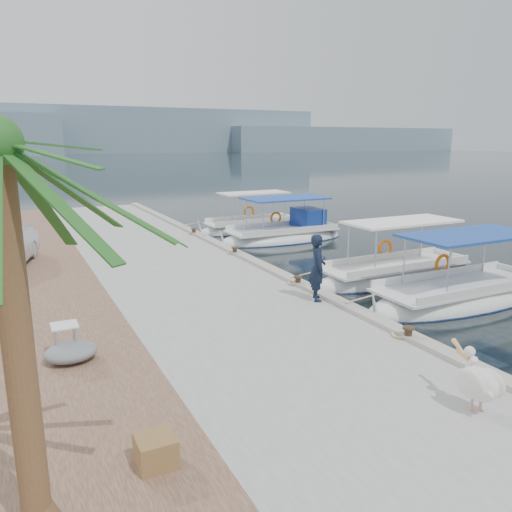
{
  "coord_description": "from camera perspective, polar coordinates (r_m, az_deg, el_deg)",
  "views": [
    {
      "loc": [
        -8.45,
        -11.76,
        5.09
      ],
      "look_at": [
        -1.0,
        3.24,
        1.2
      ],
      "focal_mm": 35.0,
      "sensor_mm": 36.0,
      "label": 1
    }
  ],
  "objects": [
    {
      "name": "fishing_caique_b",
      "position": [
        17.42,
        22.35,
        -4.5
      ],
      "size": [
        7.4,
        2.43,
        2.83
      ],
      "color": "silver",
      "rests_on": "ground"
    },
    {
      "name": "mooring_bollards",
      "position": [
        16.14,
        4.82,
        -2.77
      ],
      "size": [
        0.28,
        20.28,
        0.33
      ],
      "color": "black",
      "rests_on": "concrete_quay"
    },
    {
      "name": "fishing_caique_c",
      "position": [
        19.35,
        15.58,
        -2.28
      ],
      "size": [
        7.22,
        2.08,
        2.83
      ],
      "color": "silver",
      "rests_on": "ground"
    },
    {
      "name": "fishing_caique_d",
      "position": [
        26.08,
        3.18,
        2.23
      ],
      "size": [
        7.05,
        2.61,
        2.83
      ],
      "color": "silver",
      "rests_on": "ground"
    },
    {
      "name": "fishing_caique_e",
      "position": [
        28.6,
        -0.54,
        3.08
      ],
      "size": [
        6.5,
        1.98,
        2.83
      ],
      "color": "silver",
      "rests_on": "ground"
    },
    {
      "name": "wooden_crate",
      "position": [
        7.86,
        -11.37,
        -20.97
      ],
      "size": [
        0.55,
        0.55,
        0.44
      ],
      "primitive_type": "cube",
      "color": "brown",
      "rests_on": "cobblestone_strip"
    },
    {
      "name": "folding_table",
      "position": [
        11.63,
        -20.98,
        -8.29
      ],
      "size": [
        0.55,
        0.55,
        0.73
      ],
      "color": "silver",
      "rests_on": "cobblestone_strip"
    },
    {
      "name": "fisherman",
      "position": [
        14.61,
        7.04,
        -1.32
      ],
      "size": [
        0.71,
        0.84,
        1.96
      ],
      "primitive_type": "imported",
      "rotation": [
        0.0,
        0.0,
        1.18
      ],
      "color": "black",
      "rests_on": "concrete_quay"
    },
    {
      "name": "parked_car",
      "position": [
        20.62,
        -26.81,
        0.82
      ],
      "size": [
        2.58,
        4.57,
        1.43
      ],
      "primitive_type": "imported",
      "rotation": [
        0.0,
        0.0,
        -0.26
      ],
      "color": "#A6B2BE",
      "rests_on": "cobblestone_strip"
    },
    {
      "name": "ground",
      "position": [
        15.35,
        8.81,
        -6.45
      ],
      "size": [
        400.0,
        400.0,
        0.0
      ],
      "primitive_type": "plane",
      "color": "black",
      "rests_on": "ground"
    },
    {
      "name": "concrete_quay",
      "position": [
        18.27,
        -8.11,
        -2.41
      ],
      "size": [
        6.0,
        40.0,
        0.5
      ],
      "primitive_type": "cube",
      "color": "gray",
      "rests_on": "ground"
    },
    {
      "name": "tarp_bundle",
      "position": [
        11.49,
        -20.39,
        -10.25
      ],
      "size": [
        1.1,
        0.9,
        0.4
      ],
      "primitive_type": "ellipsoid",
      "color": "slate",
      "rests_on": "cobblestone_strip"
    },
    {
      "name": "pelican",
      "position": [
        9.64,
        23.99,
        -12.97
      ],
      "size": [
        0.71,
        1.34,
        1.04
      ],
      "color": "tan",
      "rests_on": "concrete_quay"
    },
    {
      "name": "quay_curb",
      "position": [
        19.21,
        -0.25,
        -0.56
      ],
      "size": [
        0.44,
        40.0,
        0.12
      ],
      "primitive_type": "cube",
      "color": "#9B9589",
      "rests_on": "concrete_quay"
    },
    {
      "name": "distant_hills",
      "position": [
        216.63,
        -16.76,
        13.21
      ],
      "size": [
        330.0,
        60.0,
        18.0
      ],
      "color": "slate",
      "rests_on": "ground"
    },
    {
      "name": "cobblestone_strip",
      "position": [
        17.45,
        -23.91,
        -4.18
      ],
      "size": [
        4.0,
        40.0,
        0.5
      ],
      "primitive_type": "cube",
      "color": "brown",
      "rests_on": "ground"
    }
  ]
}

